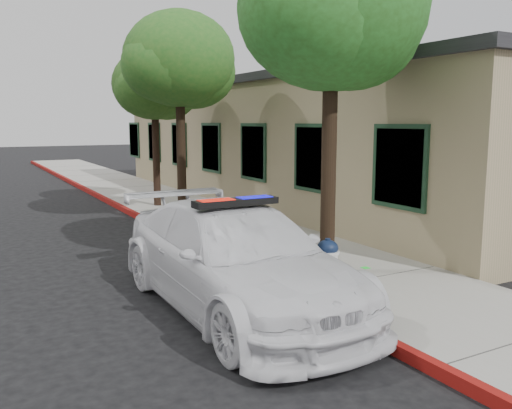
% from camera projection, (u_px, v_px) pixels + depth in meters
% --- Properties ---
extents(ground, '(120.00, 120.00, 0.00)m').
position_uv_depth(ground, '(291.00, 302.00, 8.57)').
color(ground, black).
rests_on(ground, ground).
extents(sidewalk, '(3.20, 60.00, 0.15)m').
position_uv_depth(sidewalk, '(278.00, 248.00, 11.92)').
color(sidewalk, gray).
rests_on(sidewalk, ground).
extents(red_curb, '(0.14, 60.00, 0.16)m').
position_uv_depth(red_curb, '(215.00, 256.00, 11.17)').
color(red_curb, maroon).
rests_on(red_curb, ground).
extents(clapboard_building, '(7.30, 20.89, 4.24)m').
position_uv_depth(clapboard_building, '(312.00, 142.00, 19.23)').
color(clapboard_building, '#9A8565').
rests_on(clapboard_building, ground).
extents(police_car, '(2.24, 5.49, 1.71)m').
position_uv_depth(police_car, '(236.00, 258.00, 8.14)').
color(police_car, silver).
rests_on(police_car, ground).
extents(fire_hydrant, '(0.53, 0.46, 0.93)m').
position_uv_depth(fire_hydrant, '(327.00, 268.00, 8.23)').
color(fire_hydrant, silver).
rests_on(fire_hydrant, sidewalk).
extents(street_tree_near, '(3.52, 3.25, 5.95)m').
position_uv_depth(street_tree_near, '(333.00, 17.00, 9.08)').
color(street_tree_near, black).
rests_on(street_tree_near, sidewalk).
extents(street_tree_mid, '(3.11, 2.88, 5.50)m').
position_uv_depth(street_tree_mid, '(180.00, 64.00, 13.84)').
color(street_tree_mid, black).
rests_on(street_tree_mid, sidewalk).
extents(street_tree_far, '(2.78, 2.63, 4.97)m').
position_uv_depth(street_tree_far, '(156.00, 88.00, 16.89)').
color(street_tree_far, black).
rests_on(street_tree_far, sidewalk).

